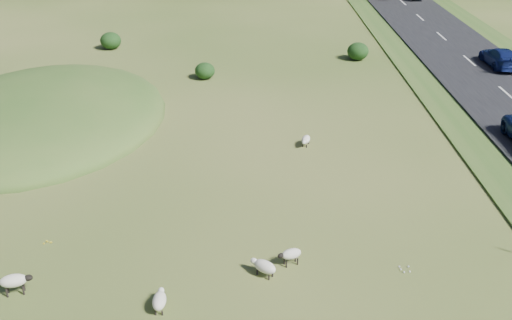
{
  "coord_description": "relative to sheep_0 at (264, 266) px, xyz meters",
  "views": [
    {
      "loc": [
        1.95,
        -22.46,
        14.37
      ],
      "look_at": [
        2.0,
        4.0,
        1.0
      ],
      "focal_mm": 40.0,
      "sensor_mm": 36.0,
      "label": 1
    }
  ],
  "objects": [
    {
      "name": "ground",
      "position": [
        -2.3,
        24.23,
        -0.43
      ],
      "size": [
        160.0,
        160.0,
        0.0
      ],
      "primitive_type": "plane",
      "color": "#35541A",
      "rests_on": "ground"
    },
    {
      "name": "mound",
      "position": [
        -14.3,
        16.23,
        -0.43
      ],
      "size": [
        16.0,
        20.0,
        4.0
      ],
      "primitive_type": "ellipsoid",
      "color": "#33561E",
      "rests_on": "ground"
    },
    {
      "name": "sheep_0",
      "position": [
        0.0,
        0.0,
        0.0
      ],
      "size": [
        1.18,
        1.01,
        0.69
      ],
      "rotation": [
        0.0,
        0.0,
        2.5
      ],
      "color": "beige",
      "rests_on": "ground"
    },
    {
      "name": "sheep_3",
      "position": [
        2.62,
        12.07,
        -0.04
      ],
      "size": [
        0.72,
        1.12,
        0.62
      ],
      "rotation": [
        0.0,
        0.0,
        4.4
      ],
      "color": "beige",
      "rests_on": "ground"
    },
    {
      "name": "sheep_2",
      "position": [
        -9.44,
        -1.1,
        0.18
      ],
      "size": [
        1.26,
        0.75,
        0.88
      ],
      "rotation": [
        0.0,
        0.0,
        0.24
      ],
      "color": "beige",
      "rests_on": "ground"
    },
    {
      "name": "road",
      "position": [
        17.7,
        34.23,
        -0.31
      ],
      "size": [
        8.0,
        150.0,
        0.25
      ],
      "primitive_type": "cube",
      "color": "black",
      "rests_on": "ground"
    },
    {
      "name": "sheep_4",
      "position": [
        -3.85,
        -1.98,
        -0.02
      ],
      "size": [
        0.51,
        1.15,
        0.66
      ],
      "rotation": [
        0.0,
        0.0,
        1.58
      ],
      "color": "beige",
      "rests_on": "ground"
    },
    {
      "name": "car_2",
      "position": [
        19.6,
        26.73,
        0.55
      ],
      "size": [
        2.06,
        5.06,
        1.47
      ],
      "primitive_type": "imported",
      "rotation": [
        0.0,
        0.0,
        3.14
      ],
      "color": "navy",
      "rests_on": "road"
    },
    {
      "name": "shrubs",
      "position": [
        -3.19,
        29.53,
        0.29
      ],
      "size": [
        23.72,
        10.11,
        1.52
      ],
      "color": "black",
      "rests_on": "ground"
    },
    {
      "name": "sheep_1",
      "position": [
        1.09,
        0.68,
        0.09
      ],
      "size": [
        1.08,
        0.73,
        0.75
      ],
      "rotation": [
        0.0,
        0.0,
        3.51
      ],
      "color": "beige",
      "rests_on": "ground"
    }
  ]
}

